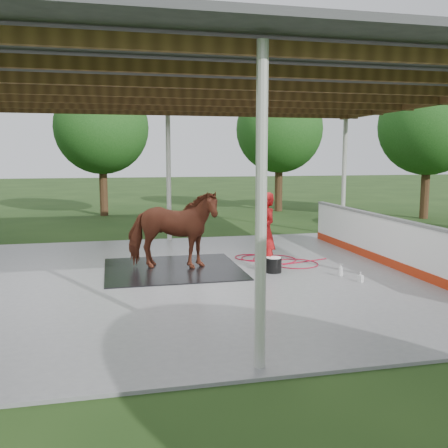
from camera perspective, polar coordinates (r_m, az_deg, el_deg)
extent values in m
plane|color=#1E3814|center=(10.73, -3.29, -6.26)|extent=(100.00, 100.00, 0.00)
cube|color=slate|center=(10.72, -3.29, -6.13)|extent=(12.00, 10.00, 0.05)
cylinder|color=beige|center=(5.85, 4.25, 1.55)|extent=(0.14, 0.14, 3.85)
cylinder|color=beige|center=(15.07, -6.35, 5.38)|extent=(0.14, 0.14, 3.85)
cylinder|color=beige|center=(16.71, 13.55, 5.45)|extent=(0.14, 0.14, 3.85)
cube|color=brown|center=(6.13, 3.86, 19.45)|extent=(12.00, 0.10, 0.18)
cube|color=brown|center=(7.56, 0.44, 17.26)|extent=(12.00, 0.10, 0.18)
cube|color=brown|center=(9.01, -1.84, 15.73)|extent=(12.00, 0.10, 0.18)
cube|color=brown|center=(10.47, -3.46, 14.62)|extent=(12.00, 0.10, 0.18)
cube|color=brown|center=(11.95, -4.68, 13.77)|extent=(12.00, 0.10, 0.18)
cube|color=brown|center=(13.43, -5.62, 13.11)|extent=(12.00, 0.10, 0.18)
cube|color=brown|center=(14.91, -6.37, 12.57)|extent=(12.00, 0.10, 0.18)
cube|color=brown|center=(12.72, 23.50, 12.80)|extent=(0.12, 10.00, 0.18)
cube|color=#38383A|center=(10.50, -3.47, 15.70)|extent=(12.60, 10.60, 0.10)
cube|color=#A8280E|center=(12.29, 18.38, -4.11)|extent=(0.14, 8.00, 0.20)
cube|color=white|center=(12.21, 18.51, -1.81)|extent=(0.12, 8.00, 1.00)
cube|color=slate|center=(12.13, 18.61, 0.61)|extent=(0.16, 8.00, 0.06)
cylinder|color=#382314|center=(22.31, -13.60, 3.76)|extent=(0.36, 0.36, 2.20)
sphere|color=#194714|center=(22.29, -13.82, 10.69)|extent=(4.00, 4.00, 4.00)
cylinder|color=#382314|center=(23.61, 6.26, 4.14)|extent=(0.36, 0.36, 2.20)
sphere|color=#194714|center=(23.59, 6.36, 10.70)|extent=(4.00, 4.00, 4.00)
cylinder|color=#382314|center=(22.30, 21.98, 3.40)|extent=(0.36, 0.36, 2.20)
sphere|color=#194714|center=(22.28, 22.34, 10.34)|extent=(4.00, 4.00, 4.00)
cube|color=black|center=(11.42, -5.87, -5.10)|extent=(3.02, 2.83, 0.02)
imported|color=brown|center=(11.25, -5.93, -0.65)|extent=(2.27, 1.46, 1.77)
imported|color=#B51315|center=(11.21, 4.77, -0.84)|extent=(0.50, 0.69, 1.75)
cylinder|color=black|center=(11.09, 5.66, -4.69)|extent=(0.37, 0.37, 0.32)
cylinder|color=white|center=(11.06, 5.67, -3.87)|extent=(0.34, 0.34, 0.03)
imported|color=silver|center=(10.95, 13.19, -5.16)|extent=(0.12, 0.12, 0.27)
imported|color=#338CD8|center=(10.57, 15.34, -5.87)|extent=(0.13, 0.13, 0.21)
torus|color=#A20B25|center=(12.42, 5.81, -4.04)|extent=(1.07, 1.07, 0.02)
torus|color=#A20B25|center=(12.52, 3.89, -3.92)|extent=(0.84, 0.84, 0.02)
torus|color=#A20B25|center=(12.62, 2.98, -3.82)|extent=(0.77, 0.77, 0.02)
torus|color=#A20B25|center=(12.00, 8.18, -4.50)|extent=(1.07, 1.07, 0.02)
cylinder|color=#A20B25|center=(12.26, 9.23, -4.26)|extent=(1.30, 0.44, 0.02)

